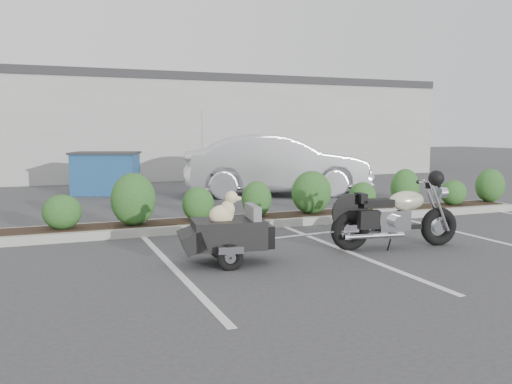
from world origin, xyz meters
name	(u,v)px	position (x,y,z in m)	size (l,w,h in m)	color
ground	(261,250)	(0.00, 0.00, 0.00)	(90.00, 90.00, 0.00)	#38383A
planter_kerb	(266,220)	(1.00, 2.20, 0.07)	(12.00, 1.00, 0.15)	#9E9E93
building	(116,127)	(0.00, 17.00, 2.00)	(26.00, 10.00, 4.00)	#9EA099
motorcycle	(396,217)	(2.04, -0.61, 0.49)	(2.15, 0.82, 1.24)	black
pet_trailer	(227,233)	(-0.74, -0.58, 0.43)	(1.74, 0.98, 1.03)	black
sedan	(276,165)	(3.15, 6.61, 0.87)	(1.84, 5.26, 1.73)	silver
dumpster	(106,173)	(-1.37, 8.69, 0.62)	(2.20, 1.84, 1.23)	navy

